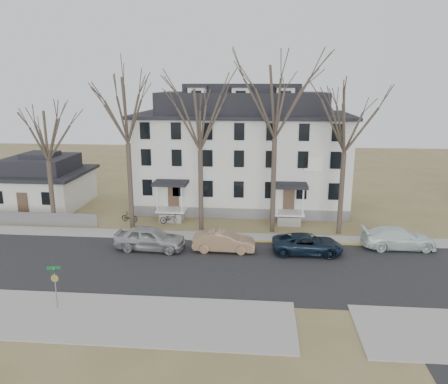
# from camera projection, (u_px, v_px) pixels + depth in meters

# --- Properties ---
(ground) EXTENTS (120.00, 120.00, 0.00)m
(ground) POSITION_uv_depth(u_px,v_px,m) (259.00, 283.00, 27.28)
(ground) COLOR olive
(ground) RESTS_ON ground
(main_road) EXTENTS (120.00, 10.00, 0.04)m
(main_road) POSITION_uv_depth(u_px,v_px,m) (259.00, 269.00, 29.21)
(main_road) COLOR #27272A
(main_road) RESTS_ON ground
(far_sidewalk) EXTENTS (120.00, 2.00, 0.08)m
(far_sidewalk) POSITION_uv_depth(u_px,v_px,m) (260.00, 238.00, 35.01)
(far_sidewalk) COLOR #A09F97
(far_sidewalk) RESTS_ON ground
(near_sidewalk_left) EXTENTS (20.00, 5.00, 0.08)m
(near_sidewalk_left) POSITION_uv_depth(u_px,v_px,m) (106.00, 318.00, 23.15)
(near_sidewalk_left) COLOR #A09F97
(near_sidewalk_left) RESTS_ON ground
(yellow_curb) EXTENTS (14.00, 0.25, 0.06)m
(yellow_curb) POSITION_uv_depth(u_px,v_px,m) (325.00, 244.00, 33.70)
(yellow_curb) COLOR gold
(yellow_curb) RESTS_ON ground
(boarding_house) EXTENTS (20.80, 12.36, 12.05)m
(boarding_house) POSITION_uv_depth(u_px,v_px,m) (242.00, 152.00, 43.49)
(boarding_house) COLOR slate
(boarding_house) RESTS_ON ground
(small_house) EXTENTS (8.70, 8.70, 5.00)m
(small_house) POSITION_uv_depth(u_px,v_px,m) (43.00, 183.00, 44.10)
(small_house) COLOR silver
(small_house) RESTS_ON ground
(fence) EXTENTS (14.00, 0.06, 1.20)m
(fence) POSITION_uv_depth(u_px,v_px,m) (20.00, 225.00, 38.28)
(fence) COLOR gray
(fence) RESTS_ON ground
(tree_far_left) EXTENTS (8.40, 8.40, 13.72)m
(tree_far_left) POSITION_uv_depth(u_px,v_px,m) (126.00, 106.00, 35.18)
(tree_far_left) COLOR #473B31
(tree_far_left) RESTS_ON ground
(tree_mid_left) EXTENTS (7.80, 7.80, 12.74)m
(tree_mid_left) POSITION_uv_depth(u_px,v_px,m) (200.00, 115.00, 34.84)
(tree_mid_left) COLOR #473B31
(tree_mid_left) RESTS_ON ground
(tree_center) EXTENTS (9.00, 9.00, 14.70)m
(tree_center) POSITION_uv_depth(u_px,v_px,m) (276.00, 97.00, 33.96)
(tree_center) COLOR #473B31
(tree_center) RESTS_ON ground
(tree_mid_right) EXTENTS (7.80, 7.80, 12.74)m
(tree_mid_right) POSITION_uv_depth(u_px,v_px,m) (346.00, 116.00, 33.84)
(tree_mid_right) COLOR #473B31
(tree_mid_right) RESTS_ON ground
(tree_bungalow) EXTENTS (6.60, 6.60, 10.78)m
(tree_bungalow) POSITION_uv_depth(u_px,v_px,m) (46.00, 132.00, 36.33)
(tree_bungalow) COLOR #473B31
(tree_bungalow) RESTS_ON ground
(car_silver) EXTENTS (5.38, 2.44, 1.79)m
(car_silver) POSITION_uv_depth(u_px,v_px,m) (150.00, 238.00, 32.41)
(car_silver) COLOR #AEAEAE
(car_silver) RESTS_ON ground
(car_tan) EXTENTS (4.58, 1.61, 1.51)m
(car_tan) POSITION_uv_depth(u_px,v_px,m) (224.00, 242.00, 32.14)
(car_tan) COLOR #9A7555
(car_tan) RESTS_ON ground
(car_navy) EXTENTS (5.16, 2.46, 1.42)m
(car_navy) POSITION_uv_depth(u_px,v_px,m) (307.00, 244.00, 31.72)
(car_navy) COLOR #12202F
(car_navy) RESTS_ON ground
(car_white) EXTENTS (5.54, 2.48, 1.58)m
(car_white) POSITION_uv_depth(u_px,v_px,m) (398.00, 239.00, 32.71)
(car_white) COLOR white
(car_white) RESTS_ON ground
(bicycle_left) EXTENTS (1.90, 1.07, 0.95)m
(bicycle_left) POSITION_uv_depth(u_px,v_px,m) (170.00, 219.00, 38.52)
(bicycle_left) COLOR black
(bicycle_left) RESTS_ON ground
(bicycle_right) EXTENTS (1.61, 0.72, 0.93)m
(bicycle_right) POSITION_uv_depth(u_px,v_px,m) (130.00, 217.00, 38.97)
(bicycle_right) COLOR black
(bicycle_right) RESTS_ON ground
(street_sign) EXTENTS (0.71, 0.71, 2.51)m
(street_sign) POSITION_uv_depth(u_px,v_px,m) (55.00, 281.00, 23.75)
(street_sign) COLOR gray
(street_sign) RESTS_ON ground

